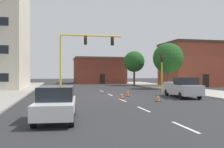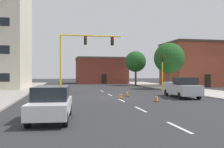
# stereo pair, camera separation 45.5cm
# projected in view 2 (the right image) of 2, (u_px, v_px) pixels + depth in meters

# --- Properties ---
(ground_plane) EXTENTS (160.00, 160.00, 0.00)m
(ground_plane) POSITION_uv_depth(u_px,v_px,m) (114.00, 97.00, 24.61)
(ground_plane) COLOR #2D2D30
(sidewalk_left) EXTENTS (6.00, 56.00, 0.14)m
(sidewalk_left) POSITION_uv_depth(u_px,v_px,m) (7.00, 92.00, 30.14)
(sidewalk_left) COLOR #9E998E
(sidewalk_left) RESTS_ON ground_plane
(sidewalk_right) EXTENTS (6.00, 56.00, 0.14)m
(sidewalk_right) POSITION_uv_depth(u_px,v_px,m) (184.00, 89.00, 34.77)
(sidewalk_right) COLOR #B2ADA3
(sidewalk_right) RESTS_ON ground_plane
(lane_stripe_seg_0) EXTENTS (0.16, 2.40, 0.01)m
(lane_stripe_seg_0) POSITION_uv_depth(u_px,v_px,m) (179.00, 127.00, 10.88)
(lane_stripe_seg_0) COLOR silver
(lane_stripe_seg_0) RESTS_ON ground_plane
(lane_stripe_seg_1) EXTENTS (0.16, 2.40, 0.01)m
(lane_stripe_seg_1) POSITION_uv_depth(u_px,v_px,m) (140.00, 109.00, 16.27)
(lane_stripe_seg_1) COLOR silver
(lane_stripe_seg_1) RESTS_ON ground_plane
(lane_stripe_seg_2) EXTENTS (0.16, 2.40, 0.01)m
(lane_stripe_seg_2) POSITION_uv_depth(u_px,v_px,m) (121.00, 100.00, 21.66)
(lane_stripe_seg_2) COLOR silver
(lane_stripe_seg_2) RESTS_ON ground_plane
(lane_stripe_seg_3) EXTENTS (0.16, 2.40, 0.01)m
(lane_stripe_seg_3) POSITION_uv_depth(u_px,v_px,m) (110.00, 95.00, 27.06)
(lane_stripe_seg_3) COLOR silver
(lane_stripe_seg_3) RESTS_ON ground_plane
(lane_stripe_seg_4) EXTENTS (0.16, 2.40, 0.01)m
(lane_stripe_seg_4) POSITION_uv_depth(u_px,v_px,m) (102.00, 91.00, 32.45)
(lane_stripe_seg_4) COLOR silver
(lane_stripe_seg_4) RESTS_ON ground_plane
(building_brick_center) EXTENTS (11.49, 10.07, 5.95)m
(building_brick_center) POSITION_uv_depth(u_px,v_px,m) (101.00, 71.00, 57.56)
(building_brick_center) COLOR brown
(building_brick_center) RESTS_ON ground_plane
(building_row_right) EXTENTS (10.41, 8.84, 7.97)m
(building_row_right) POSITION_uv_depth(u_px,v_px,m) (194.00, 64.00, 44.86)
(building_row_right) COLOR brown
(building_row_right) RESTS_ON ground_plane
(traffic_signal_gantry) EXTENTS (7.97, 1.20, 6.83)m
(traffic_signal_gantry) POSITION_uv_depth(u_px,v_px,m) (69.00, 75.00, 27.98)
(traffic_signal_gantry) COLOR yellow
(traffic_signal_gantry) RESTS_ON ground_plane
(traffic_light_pole_right) EXTENTS (0.32, 0.47, 4.80)m
(traffic_light_pole_right) POSITION_uv_depth(u_px,v_px,m) (162.00, 64.00, 32.03)
(traffic_light_pole_right) COLOR yellow
(traffic_light_pole_right) RESTS_ON ground_plane
(tree_right_far) EXTENTS (3.98, 3.98, 6.59)m
(tree_right_far) POSITION_uv_depth(u_px,v_px,m) (136.00, 62.00, 46.71)
(tree_right_far) COLOR #4C3823
(tree_right_far) RESTS_ON ground_plane
(tree_right_mid) EXTENTS (4.63, 4.63, 6.99)m
(tree_right_mid) POSITION_uv_depth(u_px,v_px,m) (169.00, 58.00, 37.10)
(tree_right_mid) COLOR brown
(tree_right_mid) RESTS_ON ground_plane
(pickup_truck_silver) EXTENTS (2.41, 5.54, 1.99)m
(pickup_truck_silver) POSITION_uv_depth(u_px,v_px,m) (182.00, 88.00, 24.12)
(pickup_truck_silver) COLOR #BCBCC1
(pickup_truck_silver) RESTS_ON ground_plane
(sedan_white_near_left) EXTENTS (2.21, 4.63, 1.74)m
(sedan_white_near_left) POSITION_uv_depth(u_px,v_px,m) (51.00, 103.00, 12.47)
(sedan_white_near_left) COLOR white
(sedan_white_near_left) RESTS_ON ground_plane
(traffic_cone_roadside_a) EXTENTS (0.36, 0.36, 0.59)m
(traffic_cone_roadside_a) POSITION_uv_depth(u_px,v_px,m) (121.00, 96.00, 22.94)
(traffic_cone_roadside_a) COLOR black
(traffic_cone_roadside_a) RESTS_ON ground_plane
(traffic_cone_roadside_b) EXTENTS (0.36, 0.36, 0.63)m
(traffic_cone_roadside_b) POSITION_uv_depth(u_px,v_px,m) (157.00, 98.00, 20.54)
(traffic_cone_roadside_b) COLOR black
(traffic_cone_roadside_b) RESTS_ON ground_plane
(traffic_cone_roadside_c) EXTENTS (0.36, 0.36, 0.69)m
(traffic_cone_roadside_c) POSITION_uv_depth(u_px,v_px,m) (127.00, 93.00, 25.21)
(traffic_cone_roadside_c) COLOR black
(traffic_cone_roadside_c) RESTS_ON ground_plane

